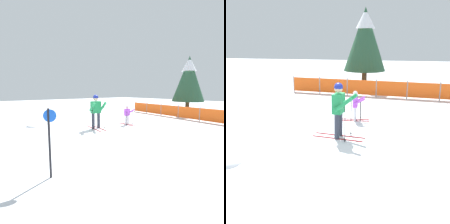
% 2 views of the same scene
% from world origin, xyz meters
% --- Properties ---
extents(ground_plane, '(60.00, 60.00, 0.00)m').
position_xyz_m(ground_plane, '(0.00, 0.00, 0.00)').
color(ground_plane, white).
extents(skier_adult, '(1.68, 0.80, 1.74)m').
position_xyz_m(skier_adult, '(0.15, 0.00, 1.04)').
color(skier_adult, maroon).
rests_on(skier_adult, ground_plane).
extents(skier_child, '(1.08, 0.54, 1.13)m').
position_xyz_m(skier_child, '(0.42, 1.96, 0.67)').
color(skier_child, maroon).
rests_on(skier_child, ground_plane).
extents(safety_fence, '(9.51, 1.09, 0.92)m').
position_xyz_m(safety_fence, '(0.95, 6.48, 0.46)').
color(safety_fence, gray).
rests_on(safety_fence, ground_plane).
extents(conifer_far, '(2.59, 2.59, 4.81)m').
position_xyz_m(conifer_far, '(0.02, 9.48, 2.97)').
color(conifer_far, '#4C3823').
rests_on(conifer_far, ground_plane).
extents(trail_marker, '(0.17, 0.25, 1.56)m').
position_xyz_m(trail_marker, '(3.80, -3.65, 0.96)').
color(trail_marker, black).
rests_on(trail_marker, ground_plane).
extents(snow_mound, '(0.91, 0.77, 0.36)m').
position_xyz_m(snow_mound, '(-2.37, -2.37, 0.00)').
color(snow_mound, white).
rests_on(snow_mound, ground_plane).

